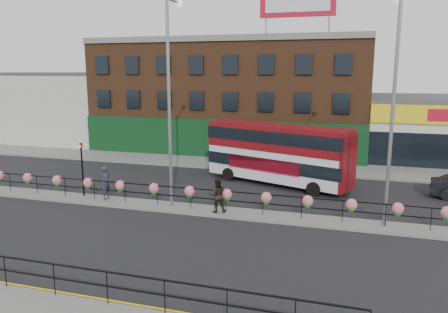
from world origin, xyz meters
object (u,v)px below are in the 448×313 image
(pedestrian_a, at_px, (106,183))
(lamp_column_west, at_px, (171,85))
(lamp_column_east, at_px, (394,91))
(double_decker_bus, at_px, (278,148))
(pedestrian_b, at_px, (217,195))

(pedestrian_a, bearing_deg, lamp_column_west, -85.44)
(pedestrian_a, height_order, lamp_column_east, lamp_column_east)
(double_decker_bus, distance_m, lamp_column_east, 9.96)
(lamp_column_east, bearing_deg, double_decker_bus, 134.83)
(double_decker_bus, xyz_separation_m, pedestrian_b, (-1.99, -7.13, -1.38))
(pedestrian_b, relative_size, lamp_column_east, 0.17)
(pedestrian_a, distance_m, lamp_column_west, 6.96)
(pedestrian_a, relative_size, pedestrian_b, 1.05)
(pedestrian_a, relative_size, lamp_column_east, 0.18)
(double_decker_bus, distance_m, pedestrian_a, 11.22)
(lamp_column_west, xyz_separation_m, lamp_column_east, (11.16, 0.06, -0.17))
(double_decker_bus, relative_size, pedestrian_b, 5.40)
(pedestrian_b, distance_m, lamp_column_east, 10.04)
(pedestrian_a, height_order, lamp_column_west, lamp_column_west)
(double_decker_bus, height_order, pedestrian_a, double_decker_bus)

